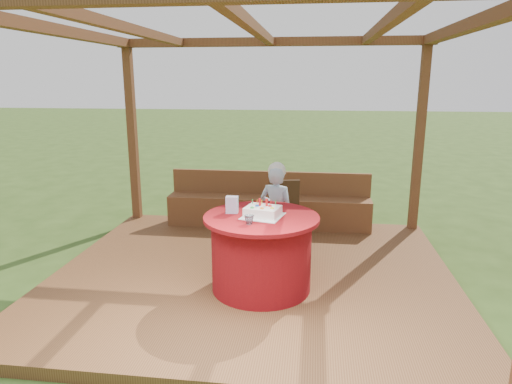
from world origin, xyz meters
TOP-DOWN VIEW (x-y plane):
  - ground at (0.00, 0.00)m, footprint 60.00×60.00m
  - deck at (0.00, 0.00)m, footprint 4.50×4.00m
  - pergola at (0.00, 0.00)m, footprint 4.50×4.00m
  - bench at (0.00, 1.72)m, footprint 3.00×0.42m
  - table at (0.14, -0.42)m, footprint 1.18×1.18m
  - chair at (0.30, 0.93)m, footprint 0.47×0.47m
  - elderly_woman at (0.23, 0.40)m, footprint 0.49×0.40m
  - birthday_cake at (0.16, -0.43)m, footprint 0.46×0.46m
  - gift_bag at (-0.17, -0.35)m, footprint 0.13×0.08m
  - drinking_glass at (0.06, -0.70)m, footprint 0.13×0.13m

SIDE VIEW (x-z plane):
  - ground at x=0.00m, z-range 0.00..0.00m
  - deck at x=0.00m, z-range 0.00..0.12m
  - bench at x=0.00m, z-range -0.02..0.79m
  - table at x=0.14m, z-range 0.13..0.92m
  - chair at x=0.30m, z-range 0.16..1.01m
  - elderly_woman at x=0.23m, z-range 0.13..1.34m
  - drinking_glass at x=0.06m, z-range 0.92..1.01m
  - birthday_cake at x=0.16m, z-range 0.88..1.06m
  - gift_bag at x=-0.17m, z-range 0.92..1.09m
  - pergola at x=0.00m, z-range 1.05..3.77m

